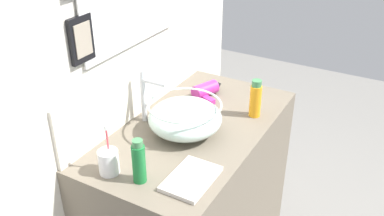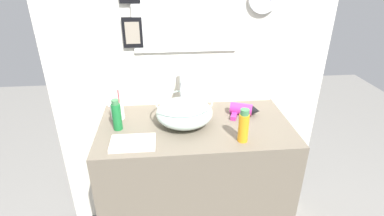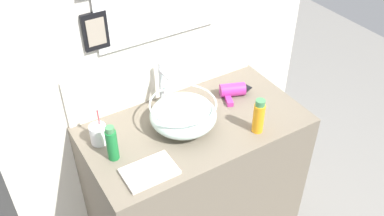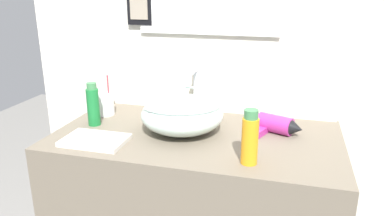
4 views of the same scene
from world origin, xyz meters
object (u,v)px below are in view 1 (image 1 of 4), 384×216
(hand_towel, at_px, (191,179))
(toothbrush_cup, at_px, (109,162))
(glass_bowl_sink, at_px, (185,118))
(hair_drier, at_px, (208,89))
(soap_dispenser, at_px, (139,162))
(spray_bottle, at_px, (255,99))
(faucet, at_px, (146,93))

(hand_towel, bearing_deg, toothbrush_cup, 110.48)
(glass_bowl_sink, distance_m, hand_towel, 0.33)
(hair_drier, height_order, soap_dispenser, soap_dispenser)
(soap_dispenser, bearing_deg, hair_drier, 7.87)
(spray_bottle, height_order, soap_dispenser, spray_bottle)
(hand_towel, bearing_deg, soap_dispenser, 119.64)
(faucet, height_order, hand_towel, faucet)
(glass_bowl_sink, height_order, spray_bottle, spray_bottle)
(soap_dispenser, bearing_deg, hand_towel, -60.36)
(toothbrush_cup, bearing_deg, hair_drier, -2.14)
(faucet, height_order, hair_drier, faucet)
(faucet, height_order, spray_bottle, faucet)
(toothbrush_cup, xyz_separation_m, soap_dispenser, (0.02, -0.12, 0.03))
(hair_drier, distance_m, toothbrush_cup, 0.72)
(faucet, bearing_deg, soap_dispenser, -149.17)
(toothbrush_cup, bearing_deg, spray_bottle, -24.99)
(glass_bowl_sink, distance_m, faucet, 0.20)
(soap_dispenser, bearing_deg, spray_bottle, -15.69)
(glass_bowl_sink, xyz_separation_m, faucet, (-0.00, 0.19, 0.07))
(glass_bowl_sink, bearing_deg, faucet, 90.00)
(faucet, height_order, soap_dispenser, faucet)
(glass_bowl_sink, relative_size, faucet, 1.29)
(spray_bottle, bearing_deg, soap_dispenser, 164.31)
(hair_drier, height_order, hand_towel, hair_drier)
(faucet, bearing_deg, hand_towel, -125.71)
(hair_drier, distance_m, soap_dispenser, 0.71)
(hair_drier, relative_size, toothbrush_cup, 0.98)
(glass_bowl_sink, bearing_deg, toothbrush_cup, 164.68)
(toothbrush_cup, height_order, hand_towel, toothbrush_cup)
(glass_bowl_sink, distance_m, toothbrush_cup, 0.39)
(hand_towel, bearing_deg, hair_drier, 22.56)
(soap_dispenser, height_order, hand_towel, soap_dispenser)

